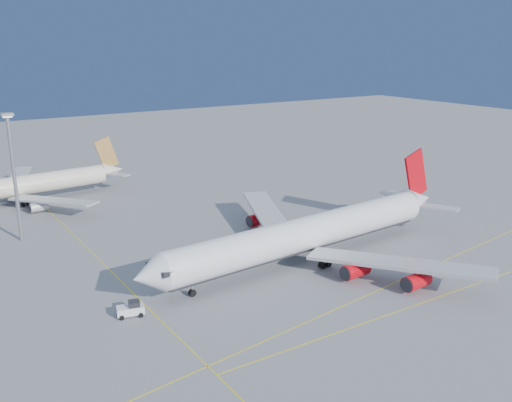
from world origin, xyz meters
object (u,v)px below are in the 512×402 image
Objects in this scene: airliner_virgin at (311,233)px; pushback_tug at (131,309)px; airliner_etihad at (21,186)px; light_mast at (13,167)px.

pushback_tug is (-37.71, -3.34, -4.43)m from airliner_virgin.
light_mast is at bearing -107.30° from airliner_etihad.
airliner_virgin is at bearing 19.62° from pushback_tug.
airliner_virgin is 1.28× the size of airliner_etihad.
airliner_virgin is 2.75× the size of light_mast.
light_mast is at bearing 113.44° from pushback_tug.
light_mast reaches higher than airliner_virgin.
airliner_etihad reaches higher than pushback_tug.
light_mast is (-44.81, 42.15, 10.42)m from airliner_virgin.
light_mast reaches higher than pushback_tug.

